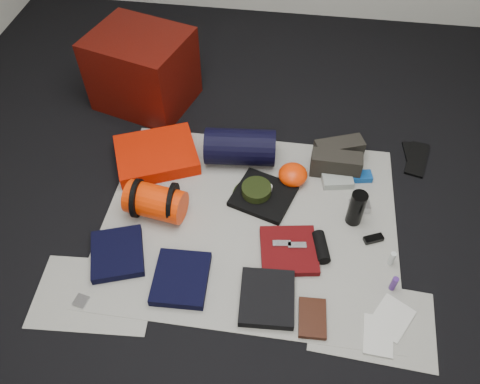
# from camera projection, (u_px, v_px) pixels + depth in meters

# --- Properties ---
(floor) EXTENTS (4.50, 4.50, 0.02)m
(floor) POSITION_uv_depth(u_px,v_px,m) (250.00, 222.00, 2.60)
(floor) COLOR black
(floor) RESTS_ON ground
(newspaper_mat) EXTENTS (1.60, 1.30, 0.01)m
(newspaper_mat) POSITION_uv_depth(u_px,v_px,m) (250.00, 221.00, 2.59)
(newspaper_mat) COLOR beige
(newspaper_mat) RESTS_ON floor
(newspaper_sheet_front_left) EXTENTS (0.61, 0.44, 0.00)m
(newspaper_sheet_front_left) POSITION_uv_depth(u_px,v_px,m) (94.00, 294.00, 2.30)
(newspaper_sheet_front_left) COLOR beige
(newspaper_sheet_front_left) RESTS_ON floor
(newspaper_sheet_front_right) EXTENTS (0.60, 0.43, 0.00)m
(newspaper_sheet_front_right) POSITION_uv_depth(u_px,v_px,m) (372.00, 321.00, 2.21)
(newspaper_sheet_front_right) COLOR beige
(newspaper_sheet_front_right) RESTS_ON floor
(red_cabinet) EXTENTS (0.71, 0.64, 0.50)m
(red_cabinet) POSITION_uv_depth(u_px,v_px,m) (143.00, 70.00, 3.07)
(red_cabinet) COLOR #4A0B05
(red_cabinet) RESTS_ON floor
(sleeping_pad) EXTENTS (0.59, 0.54, 0.09)m
(sleeping_pad) POSITION_uv_depth(u_px,v_px,m) (156.00, 155.00, 2.85)
(sleeping_pad) COLOR red
(sleeping_pad) RESTS_ON newspaper_mat
(stuff_sack) EXTENTS (0.34, 0.23, 0.19)m
(stuff_sack) POSITION_uv_depth(u_px,v_px,m) (156.00, 202.00, 2.55)
(stuff_sack) COLOR #F33204
(stuff_sack) RESTS_ON newspaper_mat
(sack_strap_left) EXTENTS (0.02, 0.22, 0.22)m
(sack_strap_left) POSITION_uv_depth(u_px,v_px,m) (137.00, 198.00, 2.55)
(sack_strap_left) COLOR black
(sack_strap_left) RESTS_ON newspaper_mat
(sack_strap_right) EXTENTS (0.03, 0.22, 0.22)m
(sack_strap_right) POSITION_uv_depth(u_px,v_px,m) (173.00, 202.00, 2.53)
(sack_strap_right) COLOR black
(sack_strap_right) RESTS_ON newspaper_mat
(navy_duffel) EXTENTS (0.44, 0.26, 0.22)m
(navy_duffel) POSITION_uv_depth(u_px,v_px,m) (240.00, 147.00, 2.80)
(navy_duffel) COLOR black
(navy_duffel) RESTS_ON newspaper_mat
(boonie_brim) EXTENTS (0.35, 0.35, 0.01)m
(boonie_brim) POSITION_uv_depth(u_px,v_px,m) (256.00, 196.00, 2.69)
(boonie_brim) COLOR black
(boonie_brim) RESTS_ON newspaper_mat
(boonie_crown) EXTENTS (0.17, 0.17, 0.08)m
(boonie_crown) POSITION_uv_depth(u_px,v_px,m) (256.00, 191.00, 2.66)
(boonie_crown) COLOR black
(boonie_crown) RESTS_ON boonie_brim
(hiking_boot_left) EXTENTS (0.30, 0.11, 0.15)m
(hiking_boot_left) POSITION_uv_depth(u_px,v_px,m) (336.00, 164.00, 2.76)
(hiking_boot_left) COLOR black
(hiking_boot_left) RESTS_ON newspaper_mat
(hiking_boot_right) EXTENTS (0.31, 0.20, 0.14)m
(hiking_boot_right) POSITION_uv_depth(u_px,v_px,m) (338.00, 151.00, 2.83)
(hiking_boot_right) COLOR black
(hiking_boot_right) RESTS_ON newspaper_mat
(flip_flop_left) EXTENTS (0.11, 0.24, 0.01)m
(flip_flop_left) POSITION_uv_depth(u_px,v_px,m) (412.00, 156.00, 2.90)
(flip_flop_left) COLOR black
(flip_flop_left) RESTS_ON floor
(flip_flop_right) EXTENTS (0.18, 0.31, 0.02)m
(flip_flop_right) POSITION_uv_depth(u_px,v_px,m) (417.00, 159.00, 2.88)
(flip_flop_right) COLOR black
(flip_flop_right) RESTS_ON floor
(trousers_navy_a) EXTENTS (0.34, 0.37, 0.05)m
(trousers_navy_a) POSITION_uv_depth(u_px,v_px,m) (117.00, 253.00, 2.42)
(trousers_navy_a) COLOR black
(trousers_navy_a) RESTS_ON newspaper_mat
(trousers_navy_b) EXTENTS (0.28, 0.32, 0.05)m
(trousers_navy_b) POSITION_uv_depth(u_px,v_px,m) (181.00, 278.00, 2.32)
(trousers_navy_b) COLOR black
(trousers_navy_b) RESTS_ON newspaper_mat
(trousers_charcoal) EXTENTS (0.28, 0.31, 0.05)m
(trousers_charcoal) POSITION_uv_depth(u_px,v_px,m) (267.00, 298.00, 2.26)
(trousers_charcoal) COLOR black
(trousers_charcoal) RESTS_ON newspaper_mat
(black_tshirt) EXTENTS (0.40, 0.39, 0.03)m
(black_tshirt) POSITION_uv_depth(u_px,v_px,m) (263.00, 195.00, 2.68)
(black_tshirt) COLOR black
(black_tshirt) RESTS_ON newspaper_mat
(red_shirt) EXTENTS (0.33, 0.33, 0.04)m
(red_shirt) POSITION_uv_depth(u_px,v_px,m) (289.00, 250.00, 2.44)
(red_shirt) COLOR #54090B
(red_shirt) RESTS_ON newspaper_mat
(orange_stuff_sack) EXTENTS (0.19, 0.19, 0.11)m
(orange_stuff_sack) POSITION_uv_depth(u_px,v_px,m) (293.00, 175.00, 2.73)
(orange_stuff_sack) COLOR #F33204
(orange_stuff_sack) RESTS_ON newspaper_mat
(first_aid_pouch) EXTENTS (0.20, 0.16, 0.04)m
(first_aid_pouch) POSITION_uv_depth(u_px,v_px,m) (337.00, 179.00, 2.75)
(first_aid_pouch) COLOR gray
(first_aid_pouch) RESTS_ON newspaper_mat
(water_bottle) EXTENTS (0.11, 0.11, 0.22)m
(water_bottle) POSITION_uv_depth(u_px,v_px,m) (356.00, 208.00, 2.50)
(water_bottle) COLOR black
(water_bottle) RESTS_ON newspaper_mat
(speaker) EXTENTS (0.11, 0.19, 0.07)m
(speaker) POSITION_uv_depth(u_px,v_px,m) (321.00, 247.00, 2.43)
(speaker) COLOR black
(speaker) RESTS_ON newspaper_mat
(compact_camera) EXTENTS (0.12, 0.08, 0.05)m
(compact_camera) POSITION_uv_depth(u_px,v_px,m) (359.00, 206.00, 2.62)
(compact_camera) COLOR silver
(compact_camera) RESTS_ON newspaper_mat
(cyan_case) EXTENTS (0.13, 0.10, 0.04)m
(cyan_case) POSITION_uv_depth(u_px,v_px,m) (361.00, 176.00, 2.77)
(cyan_case) COLOR #0E448F
(cyan_case) RESTS_ON newspaper_mat
(toiletry_purple) EXTENTS (0.03, 0.03, 0.09)m
(toiletry_purple) POSITION_uv_depth(u_px,v_px,m) (394.00, 284.00, 2.28)
(toiletry_purple) COLOR #4A2579
(toiletry_purple) RESTS_ON newspaper_mat
(toiletry_clear) EXTENTS (0.04, 0.04, 0.09)m
(toiletry_clear) POSITION_uv_depth(u_px,v_px,m) (392.00, 258.00, 2.38)
(toiletry_clear) COLOR silver
(toiletry_clear) RESTS_ON newspaper_mat
(paperback_book) EXTENTS (0.14, 0.20, 0.03)m
(paperback_book) POSITION_uv_depth(u_px,v_px,m) (312.00, 318.00, 2.20)
(paperback_book) COLOR black
(paperback_book) RESTS_ON newspaper_mat
(map_booklet) EXTENTS (0.14, 0.20, 0.01)m
(map_booklet) POSITION_uv_depth(u_px,v_px,m) (378.00, 335.00, 2.15)
(map_booklet) COLOR beige
(map_booklet) RESTS_ON newspaper_mat
(map_printout) EXTENTS (0.24, 0.26, 0.01)m
(map_printout) POSITION_uv_depth(u_px,v_px,m) (392.00, 318.00, 2.21)
(map_printout) COLOR beige
(map_printout) RESTS_ON newspaper_mat
(sunglasses) EXTENTS (0.11, 0.08, 0.03)m
(sunglasses) POSITION_uv_depth(u_px,v_px,m) (373.00, 239.00, 2.49)
(sunglasses) COLOR black
(sunglasses) RESTS_ON newspaper_mat
(key_cluster) EXTENTS (0.08, 0.08, 0.01)m
(key_cluster) POSITION_uv_depth(u_px,v_px,m) (81.00, 301.00, 2.27)
(key_cluster) COLOR silver
(key_cluster) RESTS_ON newspaper_mat
(tape_roll) EXTENTS (0.05, 0.05, 0.04)m
(tape_roll) POSITION_uv_depth(u_px,v_px,m) (268.00, 188.00, 2.67)
(tape_roll) COLOR silver
(tape_roll) RESTS_ON black_tshirt
(energy_bar_a) EXTENTS (0.10, 0.05, 0.01)m
(energy_bar_a) POSITION_uv_depth(u_px,v_px,m) (282.00, 244.00, 2.43)
(energy_bar_a) COLOR silver
(energy_bar_a) RESTS_ON red_shirt
(energy_bar_b) EXTENTS (0.10, 0.05, 0.01)m
(energy_bar_b) POSITION_uv_depth(u_px,v_px,m) (297.00, 245.00, 2.42)
(energy_bar_b) COLOR silver
(energy_bar_b) RESTS_ON red_shirt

